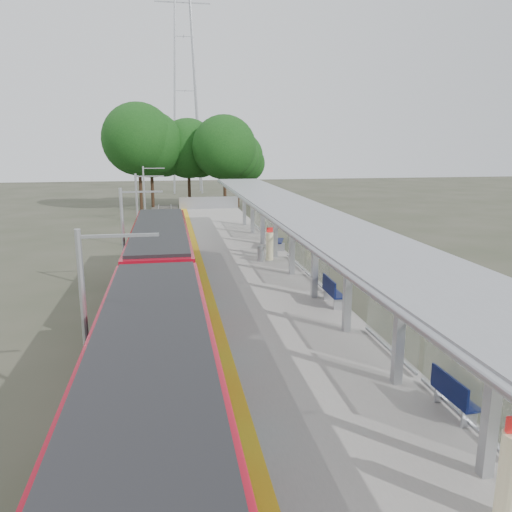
{
  "coord_description": "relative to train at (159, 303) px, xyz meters",
  "views": [
    {
      "loc": [
        -4.02,
        -5.86,
        7.48
      ],
      "look_at": [
        -0.06,
        16.75,
        2.3
      ],
      "focal_mm": 35.0,
      "sensor_mm": 36.0,
      "label": 1
    }
  ],
  "objects": [
    {
      "name": "info_pillar_near",
      "position": [
        6.1,
        -10.33,
        -0.17
      ],
      "size": [
        0.46,
        0.46,
        2.03
      ],
      "rotation": [
        0.0,
        0.0,
        -0.17
      ],
      "color": "beige",
      "rests_on": "platform"
    },
    {
      "name": "bench_far",
      "position": [
        7.1,
        13.14,
        -0.44
      ],
      "size": [
        1.0,
        1.77,
        1.16
      ],
      "rotation": [
        0.0,
        0.0,
        -0.3
      ],
      "color": "#0D1644",
      "rests_on": "platform"
    },
    {
      "name": "pylon",
      "position": [
        3.5,
        61.89,
        16.95
      ],
      "size": [
        8.0,
        4.0,
        38.0
      ],
      "primitive_type": null,
      "color": "#9EA0A5",
      "rests_on": "ground"
    },
    {
      "name": "end_fence",
      "position": [
        4.5,
        33.84,
        -0.45
      ],
      "size": [
        6.0,
        0.1,
        1.2
      ],
      "primitive_type": "cube",
      "color": "#9EA0A5",
      "rests_on": "platform"
    },
    {
      "name": "train",
      "position": [
        0.0,
        0.0,
        0.0
      ],
      "size": [
        2.74,
        27.6,
        3.62
      ],
      "color": "black",
      "rests_on": "ground"
    },
    {
      "name": "bench_near",
      "position": [
        7.11,
        -6.87,
        -0.51
      ],
      "size": [
        0.51,
        1.51,
        1.02
      ],
      "rotation": [
        0.0,
        0.0,
        0.04
      ],
      "color": "#0D1644",
      "rests_on": "platform"
    },
    {
      "name": "canopy",
      "position": [
        6.11,
        5.08,
        2.15
      ],
      "size": [
        3.27,
        38.0,
        3.66
      ],
      "color": "#9EA0A5",
      "rests_on": "platform"
    },
    {
      "name": "catenary_masts",
      "position": [
        -1.72,
        7.89,
        0.86
      ],
      "size": [
        2.08,
        48.16,
        5.4
      ],
      "color": "#9EA0A5",
      "rests_on": "ground"
    },
    {
      "name": "info_pillar_far",
      "position": [
        6.03,
        10.22,
        -0.25
      ],
      "size": [
        0.42,
        0.42,
        1.86
      ],
      "rotation": [
        0.0,
        0.0,
        0.24
      ],
      "color": "beige",
      "rests_on": "platform"
    },
    {
      "name": "tree_cluster",
      "position": [
        1.87,
        41.94,
        5.19
      ],
      "size": [
        18.42,
        10.94,
        12.02
      ],
      "color": "#382316",
      "rests_on": "ground"
    },
    {
      "name": "trackbed",
      "position": [
        -0.0,
        8.89,
        -1.93
      ],
      "size": [
        3.0,
        70.0,
        0.24
      ],
      "primitive_type": "cube",
      "color": "#59544C",
      "rests_on": "ground"
    },
    {
      "name": "tactile_strip",
      "position": [
        1.95,
        8.89,
        -1.04
      ],
      "size": [
        0.6,
        50.0,
        0.02
      ],
      "primitive_type": "cube",
      "color": "gold",
      "rests_on": "platform"
    },
    {
      "name": "bench_mid",
      "position": [
        6.92,
        1.81,
        -0.45
      ],
      "size": [
        0.53,
        1.67,
        1.14
      ],
      "rotation": [
        0.0,
        0.0,
        -0.02
      ],
      "color": "#0D1644",
      "rests_on": "platform"
    },
    {
      "name": "platform",
      "position": [
        4.5,
        8.89,
        -1.55
      ],
      "size": [
        6.0,
        50.0,
        1.0
      ],
      "primitive_type": "cube",
      "color": "gray",
      "rests_on": "ground"
    },
    {
      "name": "litter_bin",
      "position": [
        5.49,
        9.98,
        -0.62
      ],
      "size": [
        0.52,
        0.52,
        0.86
      ],
      "primitive_type": "cylinder",
      "rotation": [
        0.0,
        0.0,
        0.29
      ],
      "color": "#9EA0A5",
      "rests_on": "platform"
    }
  ]
}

